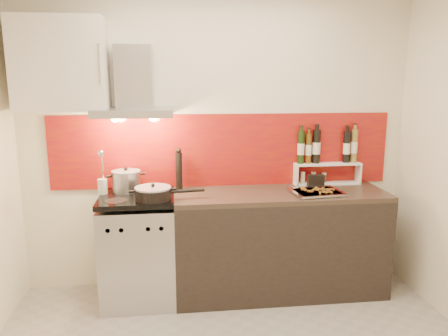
{
  "coord_description": "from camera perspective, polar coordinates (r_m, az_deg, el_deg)",
  "views": [
    {
      "loc": [
        -0.4,
        -2.4,
        1.84
      ],
      "look_at": [
        0.0,
        0.95,
        1.15
      ],
      "focal_mm": 35.0,
      "sensor_mm": 36.0,
      "label": 1
    }
  ],
  "objects": [
    {
      "name": "pepper_mill",
      "position": [
        3.77,
        -5.91,
        -0.19
      ],
      "size": [
        0.06,
        0.06,
        0.36
      ],
      "color": "black",
      "rests_on": "counter"
    },
    {
      "name": "stock_pot",
      "position": [
        3.76,
        -12.65,
        -1.65
      ],
      "size": [
        0.24,
        0.24,
        0.21
      ],
      "color": "#B7B7BA",
      "rests_on": "range_stove"
    },
    {
      "name": "range_stove",
      "position": [
        3.77,
        -11.06,
        -10.41
      ],
      "size": [
        0.6,
        0.6,
        0.91
      ],
      "color": "#B7B7BA",
      "rests_on": "ground"
    },
    {
      "name": "caddy_box",
      "position": [
        3.9,
        11.88,
        -1.72
      ],
      "size": [
        0.14,
        0.06,
        0.12
      ],
      "primitive_type": "cube",
      "rotation": [
        0.0,
        0.0,
        -0.03
      ],
      "color": "black",
      "rests_on": "counter"
    },
    {
      "name": "step_shelf",
      "position": [
        4.04,
        13.08,
        1.16
      ],
      "size": [
        0.61,
        0.17,
        0.5
      ],
      "color": "white",
      "rests_on": "counter"
    },
    {
      "name": "upper_cabinet",
      "position": [
        3.72,
        -20.53,
        12.55
      ],
      "size": [
        0.7,
        0.35,
        0.72
      ],
      "primitive_type": "cube",
      "color": "silver",
      "rests_on": "back_wall"
    },
    {
      "name": "back_wall",
      "position": [
        3.86,
        -0.8,
        3.52
      ],
      "size": [
        3.4,
        0.02,
        2.6
      ],
      "primitive_type": "cube",
      "color": "silver",
      "rests_on": "ground"
    },
    {
      "name": "utensil_jar",
      "position": [
        3.71,
        -15.61,
        -1.71
      ],
      "size": [
        0.08,
        0.12,
        0.38
      ],
      "color": "silver",
      "rests_on": "range_stove"
    },
    {
      "name": "counter",
      "position": [
        3.87,
        7.2,
        -9.57
      ],
      "size": [
        1.8,
        0.6,
        0.9
      ],
      "color": "black",
      "rests_on": "ground"
    },
    {
      "name": "baking_tray",
      "position": [
        3.72,
        12.03,
        -3.07
      ],
      "size": [
        0.45,
        0.36,
        0.03
      ],
      "color": "silver",
      "rests_on": "counter"
    },
    {
      "name": "saute_pan",
      "position": [
        3.47,
        -9.12,
        -3.26
      ],
      "size": [
        0.55,
        0.29,
        0.13
      ],
      "color": "black",
      "rests_on": "range_stove"
    },
    {
      "name": "range_hood",
      "position": [
        3.65,
        -11.71,
        9.81
      ],
      "size": [
        0.62,
        0.5,
        0.61
      ],
      "color": "#B7B7BA",
      "rests_on": "back_wall"
    },
    {
      "name": "backsplash",
      "position": [
        3.86,
        -0.04,
        2.34
      ],
      "size": [
        3.0,
        0.02,
        0.64
      ],
      "primitive_type": "cube",
      "color": "maroon",
      "rests_on": "back_wall"
    }
  ]
}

